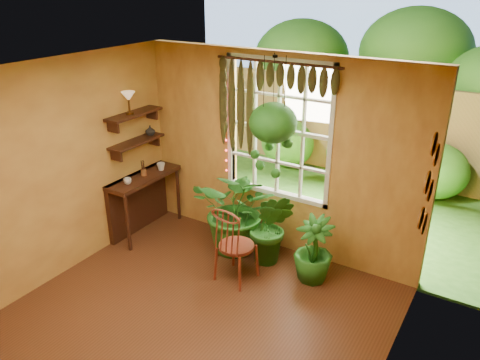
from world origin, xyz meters
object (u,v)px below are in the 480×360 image
Objects in this scene: potted_plant_left at (238,210)px; potted_plant_mid at (271,228)px; windsor_chair at (235,256)px; counter_ledge at (140,196)px; hanging_basket at (273,127)px.

potted_plant_left is 1.20× the size of potted_plant_mid.
windsor_chair is 1.14× the size of potted_plant_mid.
windsor_chair is at bearing -108.98° from potted_plant_mid.
potted_plant_left reaches higher than counter_ledge.
windsor_chair is 0.75m from potted_plant_left.
potted_plant_left is at bearing 9.19° from counter_ledge.
potted_plant_mid is (0.53, -0.04, -0.11)m from potted_plant_left.
windsor_chair is 0.63m from potted_plant_mid.
hanging_basket is at bearing 87.04° from windsor_chair.
potted_plant_mid is (2.09, 0.21, -0.03)m from counter_ledge.
counter_ledge is 1.01× the size of windsor_chair.
windsor_chair is at bearing -61.75° from potted_plant_left.
potted_plant_left is 0.54m from potted_plant_mid.
potted_plant_mid is (0.20, 0.57, 0.18)m from windsor_chair.
windsor_chair reaches higher than potted_plant_mid.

